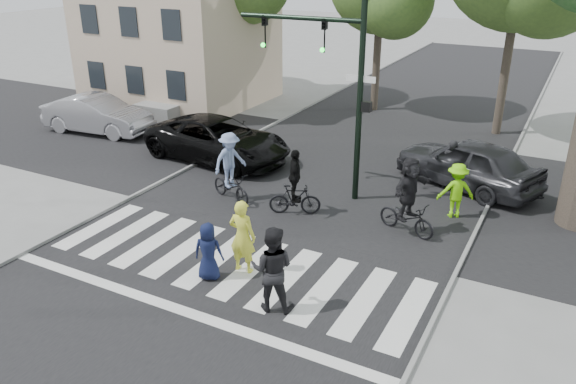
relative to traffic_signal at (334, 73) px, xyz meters
name	(u,v)px	position (x,y,z in m)	size (l,w,h in m)	color
ground	(210,283)	(-0.35, -6.20, -3.90)	(120.00, 120.00, 0.00)	gray
road_stem	(304,205)	(-0.35, -1.20, -3.90)	(10.00, 70.00, 0.01)	black
road_cross	(342,174)	(-0.35, 1.80, -3.89)	(70.00, 10.00, 0.01)	black
curb_left	(174,175)	(-5.40, -1.20, -3.85)	(0.10, 70.00, 0.10)	gray
curb_right	(472,240)	(4.70, -1.20, -3.85)	(0.10, 70.00, 0.10)	gray
crosswalk	(226,270)	(-0.35, -5.54, -3.89)	(10.00, 3.85, 0.01)	silver
traffic_signal	(334,73)	(0.00, 0.00, 0.00)	(4.45, 0.29, 6.00)	black
house	(179,25)	(-11.85, 7.78, -0.10)	(8.40, 8.10, 8.82)	beige
pedestrian_woman	(242,236)	(0.04, -5.34, -2.97)	(0.68, 0.45, 1.87)	yellow
pedestrian_child	(208,251)	(-0.48, -6.01, -3.18)	(0.70, 0.46, 1.44)	#0F1635
pedestrian_adult	(272,269)	(1.44, -6.37, -2.92)	(0.95, 0.74, 1.96)	black
cyclist_left	(230,172)	(-2.55, -1.90, -2.95)	(1.83, 1.28, 2.20)	black
cyclist_mid	(295,188)	(-0.33, -1.87, -3.08)	(1.57, 1.03, 2.00)	black
cyclist_right	(408,200)	(2.95, -1.51, -2.92)	(1.84, 1.70, 2.20)	black
car_suv	(218,140)	(-5.01, 0.99, -3.11)	(2.61, 5.66, 1.57)	black
car_silver	(97,115)	(-11.51, 1.44, -3.11)	(1.68, 4.81, 1.59)	#A6A5AA
car_grey	(468,163)	(3.71, 2.65, -3.07)	(1.95, 4.85, 1.65)	#2B2C2F
bystander_hivis	(456,191)	(3.89, 0.15, -3.08)	(1.07, 0.61, 1.65)	#7BED0B
bystander_dark	(450,164)	(3.24, 2.26, -3.07)	(0.61, 0.40, 1.66)	black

